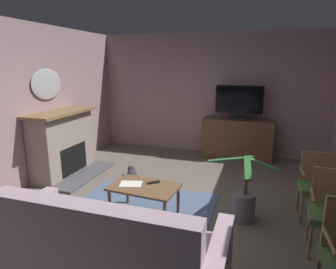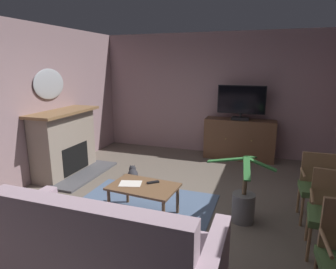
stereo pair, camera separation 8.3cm
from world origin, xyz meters
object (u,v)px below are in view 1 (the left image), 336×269
(tv_cabinet, at_px, (237,140))
(side_chair_tucked_against_wall, at_px, (318,184))
(side_chair_mid_row, at_px, (331,209))
(fireplace, at_px, (64,144))
(wall_mirror_oval, at_px, (47,84))
(potted_plant_leafy_by_curtain, at_px, (244,203))
(sofa_floral, at_px, (110,255))
(coffee_table, at_px, (144,189))
(folded_newspaper, at_px, (131,184))
(cat, at_px, (132,174))
(television, at_px, (239,102))
(tv_remote, at_px, (154,182))

(tv_cabinet, xyz_separation_m, side_chair_tucked_against_wall, (1.27, -2.33, 0.08))
(side_chair_mid_row, bearing_deg, tv_cabinet, 112.52)
(fireplace, height_order, side_chair_mid_row, fireplace)
(side_chair_mid_row, distance_m, side_chair_tucked_against_wall, 0.74)
(wall_mirror_oval, xyz_separation_m, potted_plant_leafy_by_curtain, (3.62, -0.70, -1.45))
(sofa_floral, bearing_deg, coffee_table, 98.42)
(coffee_table, xyz_separation_m, folded_newspaper, (-0.20, -0.00, 0.06))
(sofa_floral, bearing_deg, side_chair_tucked_against_wall, 44.09)
(tv_cabinet, height_order, folded_newspaper, tv_cabinet)
(side_chair_mid_row, bearing_deg, sofa_floral, -148.75)
(tv_cabinet, bearing_deg, coffee_table, -108.13)
(fireplace, xyz_separation_m, coffee_table, (2.06, -1.01, -0.19))
(cat, bearing_deg, fireplace, -172.72)
(cat, bearing_deg, wall_mirror_oval, -173.86)
(cat, bearing_deg, side_chair_mid_row, -22.44)
(television, height_order, side_chair_tucked_against_wall, television)
(fireplace, relative_size, folded_newspaper, 5.09)
(wall_mirror_oval, height_order, sofa_floral, wall_mirror_oval)
(folded_newspaper, bearing_deg, fireplace, 135.42)
(folded_newspaper, height_order, side_chair_tucked_against_wall, side_chair_tucked_against_wall)
(coffee_table, height_order, cat, coffee_table)
(tv_remote, xyz_separation_m, side_chair_tucked_against_wall, (2.16, 0.55, 0.04))
(fireplace, relative_size, tv_remote, 8.98)
(cat, bearing_deg, coffee_table, -57.75)
(tv_cabinet, bearing_deg, wall_mirror_oval, -148.79)
(wall_mirror_oval, distance_m, side_chair_tucked_against_wall, 4.73)
(side_chair_mid_row, bearing_deg, cat, 157.56)
(side_chair_mid_row, bearing_deg, side_chair_tucked_against_wall, 90.51)
(television, bearing_deg, sofa_floral, -100.51)
(coffee_table, height_order, side_chair_tucked_against_wall, side_chair_tucked_against_wall)
(folded_newspaper, bearing_deg, coffee_table, -15.39)
(wall_mirror_oval, xyz_separation_m, side_chair_mid_row, (4.57, -1.07, -1.20))
(fireplace, bearing_deg, tv_remote, -22.35)
(coffee_table, distance_m, folded_newspaper, 0.20)
(folded_newspaper, relative_size, side_chair_tucked_against_wall, 0.33)
(fireplace, height_order, cat, fireplace)
(tv_remote, xyz_separation_m, sofa_floral, (0.10, -1.44, -0.13))
(sofa_floral, xyz_separation_m, side_chair_mid_row, (2.06, 1.25, 0.17))
(fireplace, height_order, sofa_floral, fireplace)
(coffee_table, bearing_deg, sofa_floral, -81.58)
(folded_newspaper, distance_m, cat, 1.35)
(tv_remote, height_order, sofa_floral, sofa_floral)
(coffee_table, bearing_deg, tv_remote, 54.39)
(coffee_table, height_order, sofa_floral, sofa_floral)
(tv_remote, relative_size, side_chair_tucked_against_wall, 0.19)
(tv_cabinet, bearing_deg, potted_plant_leafy_by_curtain, -83.02)
(tv_cabinet, xyz_separation_m, cat, (-1.73, -1.83, -0.33))
(fireplace, distance_m, sofa_floral, 3.25)
(folded_newspaper, bearing_deg, wall_mirror_oval, 138.29)
(wall_mirror_oval, bearing_deg, side_chair_tucked_against_wall, -4.15)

